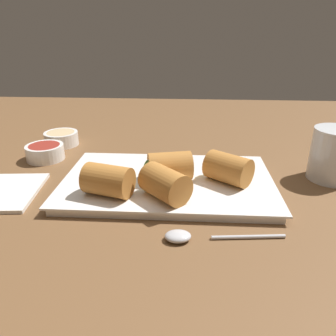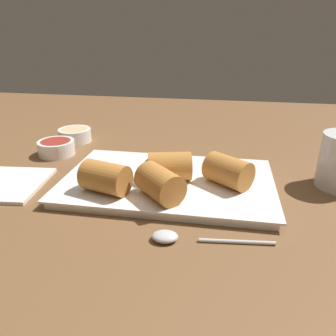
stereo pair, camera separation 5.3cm
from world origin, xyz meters
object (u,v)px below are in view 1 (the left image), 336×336
object	(u,v)px
dipping_bowl_near	(45,152)
drinking_glass	(334,155)
spoon	(191,236)
serving_plate	(168,182)
dipping_bowl_far	(61,138)

from	to	relation	value
dipping_bowl_near	drinking_glass	bearing A→B (deg)	-6.16
spoon	dipping_bowl_near	bearing A→B (deg)	139.02
serving_plate	drinking_glass	size ratio (longest dim) A/B	3.82
serving_plate	drinking_glass	world-z (taller)	drinking_glass
dipping_bowl_near	drinking_glass	world-z (taller)	drinking_glass
serving_plate	spoon	world-z (taller)	serving_plate
serving_plate	dipping_bowl_near	distance (cm)	27.68
spoon	drinking_glass	size ratio (longest dim) A/B	1.70
drinking_glass	dipping_bowl_near	bearing A→B (deg)	173.84
serving_plate	dipping_bowl_near	world-z (taller)	dipping_bowl_near
spoon	drinking_glass	distance (cm)	31.73
dipping_bowl_far	drinking_glass	xyz separation A→B (cm)	(53.79, -14.57, 2.92)
dipping_bowl_far	spoon	world-z (taller)	dipping_bowl_far
dipping_bowl_near	dipping_bowl_far	xyz separation A→B (cm)	(0.14, 8.75, 0.00)
serving_plate	drinking_glass	xyz separation A→B (cm)	(28.41, 4.89, 3.80)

